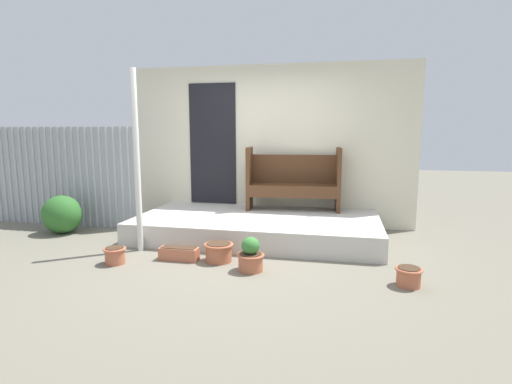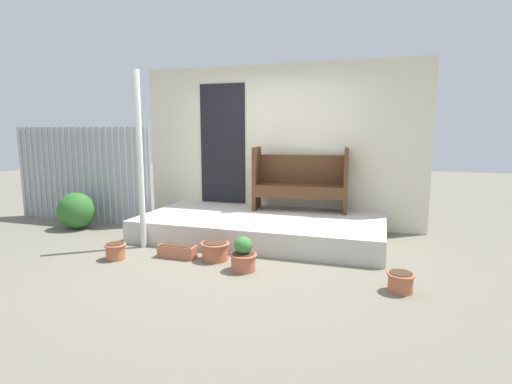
{
  "view_description": "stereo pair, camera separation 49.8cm",
  "coord_description": "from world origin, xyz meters",
  "px_view_note": "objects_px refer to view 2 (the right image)",
  "views": [
    {
      "loc": [
        1.29,
        -4.69,
        1.56
      ],
      "look_at": [
        0.22,
        0.31,
        0.76
      ],
      "focal_mm": 28.0,
      "sensor_mm": 36.0,
      "label": 1
    },
    {
      "loc": [
        1.77,
        -4.56,
        1.56
      ],
      "look_at": [
        0.22,
        0.31,
        0.76
      ],
      "focal_mm": 28.0,
      "sensor_mm": 36.0,
      "label": 2
    }
  ],
  "objects_px": {
    "flower_pot_left": "(115,250)",
    "flower_pot_right": "(243,256)",
    "flower_pot_middle": "(215,250)",
    "flower_pot_far_right": "(401,281)",
    "bench": "(300,179)",
    "support_post": "(140,161)",
    "shrub_by_fence": "(76,211)",
    "planter_box_rect": "(177,251)"
  },
  "relations": [
    {
      "from": "flower_pot_left",
      "to": "flower_pot_right",
      "type": "distance_m",
      "value": 1.62
    },
    {
      "from": "flower_pot_middle",
      "to": "flower_pot_far_right",
      "type": "xyz_separation_m",
      "value": [
        2.1,
        -0.34,
        -0.01
      ]
    },
    {
      "from": "flower_pot_far_right",
      "to": "flower_pot_middle",
      "type": "bearing_deg",
      "value": 170.76
    },
    {
      "from": "flower_pot_right",
      "to": "flower_pot_far_right",
      "type": "bearing_deg",
      "value": -3.45
    },
    {
      "from": "bench",
      "to": "flower_pot_middle",
      "type": "relative_size",
      "value": 4.13
    },
    {
      "from": "flower_pot_middle",
      "to": "flower_pot_right",
      "type": "bearing_deg",
      "value": -28.39
    },
    {
      "from": "support_post",
      "to": "flower_pot_right",
      "type": "bearing_deg",
      "value": -16.02
    },
    {
      "from": "flower_pot_right",
      "to": "flower_pot_middle",
      "type": "bearing_deg",
      "value": 151.61
    },
    {
      "from": "support_post",
      "to": "shrub_by_fence",
      "type": "xyz_separation_m",
      "value": [
        -1.59,
        0.56,
        -0.87
      ]
    },
    {
      "from": "flower_pot_left",
      "to": "planter_box_rect",
      "type": "bearing_deg",
      "value": 22.84
    },
    {
      "from": "support_post",
      "to": "shrub_by_fence",
      "type": "height_order",
      "value": "support_post"
    },
    {
      "from": "support_post",
      "to": "flower_pot_far_right",
      "type": "relative_size",
      "value": 8.48
    },
    {
      "from": "support_post",
      "to": "planter_box_rect",
      "type": "bearing_deg",
      "value": -22.42
    },
    {
      "from": "flower_pot_right",
      "to": "flower_pot_left",
      "type": "bearing_deg",
      "value": -176.39
    },
    {
      "from": "bench",
      "to": "flower_pot_middle",
      "type": "distance_m",
      "value": 2.02
    },
    {
      "from": "flower_pot_middle",
      "to": "flower_pot_far_right",
      "type": "distance_m",
      "value": 2.13
    },
    {
      "from": "support_post",
      "to": "flower_pot_right",
      "type": "xyz_separation_m",
      "value": [
        1.58,
        -0.45,
        -0.99
      ]
    },
    {
      "from": "bench",
      "to": "planter_box_rect",
      "type": "relative_size",
      "value": 3.09
    },
    {
      "from": "flower_pot_far_right",
      "to": "shrub_by_fence",
      "type": "distance_m",
      "value": 4.96
    },
    {
      "from": "flower_pot_right",
      "to": "flower_pot_far_right",
      "type": "xyz_separation_m",
      "value": [
        1.65,
        -0.1,
        -0.06
      ]
    },
    {
      "from": "flower_pot_right",
      "to": "shrub_by_fence",
      "type": "distance_m",
      "value": 3.34
    },
    {
      "from": "flower_pot_middle",
      "to": "flower_pot_far_right",
      "type": "height_order",
      "value": "flower_pot_middle"
    },
    {
      "from": "support_post",
      "to": "shrub_by_fence",
      "type": "distance_m",
      "value": 1.9
    },
    {
      "from": "flower_pot_middle",
      "to": "planter_box_rect",
      "type": "relative_size",
      "value": 0.75
    },
    {
      "from": "planter_box_rect",
      "to": "shrub_by_fence",
      "type": "distance_m",
      "value": 2.4
    },
    {
      "from": "flower_pot_left",
      "to": "flower_pot_right",
      "type": "xyz_separation_m",
      "value": [
        1.61,
        0.1,
        0.06
      ]
    },
    {
      "from": "flower_pot_middle",
      "to": "flower_pot_far_right",
      "type": "relative_size",
      "value": 1.3
    },
    {
      "from": "shrub_by_fence",
      "to": "support_post",
      "type": "bearing_deg",
      "value": -19.38
    },
    {
      "from": "bench",
      "to": "flower_pot_right",
      "type": "height_order",
      "value": "bench"
    },
    {
      "from": "bench",
      "to": "flower_pot_far_right",
      "type": "relative_size",
      "value": 5.38
    },
    {
      "from": "planter_box_rect",
      "to": "shrub_by_fence",
      "type": "height_order",
      "value": "shrub_by_fence"
    },
    {
      "from": "flower_pot_far_right",
      "to": "planter_box_rect",
      "type": "relative_size",
      "value": 0.57
    },
    {
      "from": "flower_pot_left",
      "to": "flower_pot_middle",
      "type": "height_order",
      "value": "flower_pot_middle"
    },
    {
      "from": "flower_pot_middle",
      "to": "support_post",
      "type": "bearing_deg",
      "value": 169.39
    },
    {
      "from": "flower_pot_left",
      "to": "shrub_by_fence",
      "type": "relative_size",
      "value": 0.44
    },
    {
      "from": "support_post",
      "to": "flower_pot_left",
      "type": "relative_size",
      "value": 8.78
    },
    {
      "from": "support_post",
      "to": "bench",
      "type": "height_order",
      "value": "support_post"
    },
    {
      "from": "bench",
      "to": "flower_pot_left",
      "type": "height_order",
      "value": "bench"
    },
    {
      "from": "flower_pot_right",
      "to": "flower_pot_far_right",
      "type": "height_order",
      "value": "flower_pot_right"
    },
    {
      "from": "bench",
      "to": "flower_pot_middle",
      "type": "height_order",
      "value": "bench"
    },
    {
      "from": "bench",
      "to": "flower_pot_middle",
      "type": "bearing_deg",
      "value": -115.23
    },
    {
      "from": "bench",
      "to": "shrub_by_fence",
      "type": "height_order",
      "value": "bench"
    }
  ]
}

